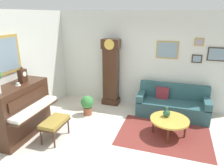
# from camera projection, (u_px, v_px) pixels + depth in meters

# --- Properties ---
(ground_plane) EXTENTS (6.40, 6.00, 0.10)m
(ground_plane) POSITION_uv_depth(u_px,v_px,m) (117.00, 148.00, 4.46)
(ground_plane) COLOR beige
(wall_left) EXTENTS (0.13, 4.90, 2.80)m
(wall_left) POSITION_uv_depth(u_px,v_px,m) (9.00, 73.00, 4.75)
(wall_left) COLOR silver
(wall_left) RESTS_ON ground_plane
(wall_back) EXTENTS (5.30, 0.13, 2.80)m
(wall_back) POSITION_uv_depth(u_px,v_px,m) (141.00, 60.00, 6.15)
(wall_back) COLOR silver
(wall_back) RESTS_ON ground_plane
(area_rug) EXTENTS (2.10, 1.50, 0.01)m
(area_rug) POSITION_uv_depth(u_px,v_px,m) (164.00, 135.00, 4.86)
(area_rug) COLOR maroon
(area_rug) RESTS_ON ground_plane
(piano) EXTENTS (0.87, 1.44, 1.23)m
(piano) POSITION_uv_depth(u_px,v_px,m) (20.00, 111.00, 4.70)
(piano) COLOR #3D2316
(piano) RESTS_ON ground_plane
(piano_bench) EXTENTS (0.42, 0.70, 0.48)m
(piano_bench) POSITION_uv_depth(u_px,v_px,m) (55.00, 123.00, 4.59)
(piano_bench) COLOR #3D2316
(piano_bench) RESTS_ON ground_plane
(grandfather_clock) EXTENTS (0.52, 0.34, 2.03)m
(grandfather_clock) POSITION_uv_depth(u_px,v_px,m) (111.00, 74.00, 6.29)
(grandfather_clock) COLOR #3D2316
(grandfather_clock) RESTS_ON ground_plane
(couch) EXTENTS (1.90, 0.80, 0.84)m
(couch) POSITION_uv_depth(u_px,v_px,m) (172.00, 104.00, 5.77)
(couch) COLOR #2D565B
(couch) RESTS_ON ground_plane
(coffee_table) EXTENTS (0.88, 0.88, 0.42)m
(coffee_table) POSITION_uv_depth(u_px,v_px,m) (169.00, 120.00, 4.75)
(coffee_table) COLOR gold
(coffee_table) RESTS_ON ground_plane
(mantel_clock) EXTENTS (0.13, 0.18, 0.38)m
(mantel_clock) POSITION_uv_depth(u_px,v_px,m) (22.00, 75.00, 4.65)
(mantel_clock) COLOR #3D2316
(mantel_clock) RESTS_ON piano
(teacup) EXTENTS (0.12, 0.12, 0.06)m
(teacup) POSITION_uv_depth(u_px,v_px,m) (18.00, 84.00, 4.48)
(teacup) COLOR white
(teacup) RESTS_ON piano
(green_jug) EXTENTS (0.17, 0.17, 0.24)m
(green_jug) POSITION_uv_depth(u_px,v_px,m) (167.00, 113.00, 4.83)
(green_jug) COLOR #234C33
(green_jug) RESTS_ON coffee_table
(potted_plant) EXTENTS (0.36, 0.36, 0.56)m
(potted_plant) POSITION_uv_depth(u_px,v_px,m) (87.00, 104.00, 5.76)
(potted_plant) COLOR #935138
(potted_plant) RESTS_ON ground_plane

